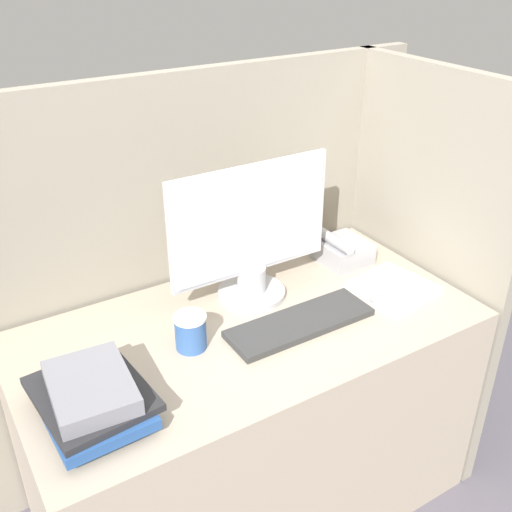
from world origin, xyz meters
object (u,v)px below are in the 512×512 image
object	(u,v)px
keyboard	(300,323)
desk_telephone	(342,250)
monitor	(251,239)
mouse	(377,298)
book_stack	(91,398)
coffee_cup	(191,332)

from	to	relation	value
keyboard	desk_telephone	size ratio (longest dim) A/B	2.48
monitor	desk_telephone	world-z (taller)	monitor
mouse	book_stack	xyz separation A→B (m)	(-0.91, -0.02, 0.04)
monitor	coffee_cup	distance (m)	0.35
keyboard	mouse	distance (m)	0.28
monitor	keyboard	xyz separation A→B (m)	(0.03, -0.22, -0.19)
coffee_cup	desk_telephone	xyz separation A→B (m)	(0.67, 0.17, -0.01)
monitor	book_stack	distance (m)	0.67
keyboard	coffee_cup	world-z (taller)	coffee_cup
mouse	desk_telephone	size ratio (longest dim) A/B	0.34
mouse	book_stack	bearing A→B (deg)	-178.46
coffee_cup	book_stack	distance (m)	0.34
book_stack	desk_telephone	xyz separation A→B (m)	(0.98, 0.29, -0.01)
coffee_cup	desk_telephone	bearing A→B (deg)	14.18
mouse	keyboard	bearing A→B (deg)	176.01
mouse	book_stack	size ratio (longest dim) A/B	0.19
coffee_cup	book_stack	bearing A→B (deg)	-159.39
book_stack	coffee_cup	bearing A→B (deg)	20.61
coffee_cup	book_stack	world-z (taller)	book_stack
keyboard	desk_telephone	distance (m)	0.43
monitor	desk_telephone	distance (m)	0.42
keyboard	book_stack	bearing A→B (deg)	-176.01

